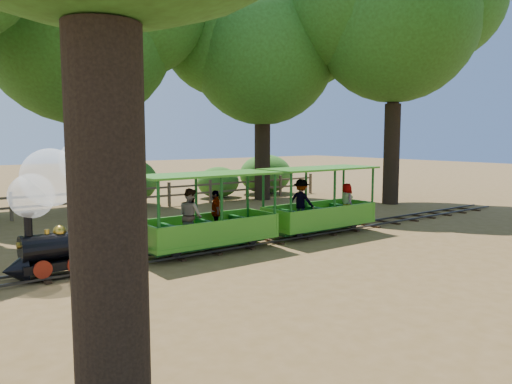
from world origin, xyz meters
TOP-DOWN VIEW (x-y plane):
  - ground at (0.00, 0.00)m, footprint 90.00×90.00m
  - track at (0.00, 0.00)m, footprint 22.00×1.00m
  - locomotive at (-5.49, 0.06)m, footprint 2.53×1.19m
  - carriage_front at (-2.11, -0.02)m, footprint 3.62×1.48m
  - carriage_rear at (1.79, 0.03)m, footprint 3.62×1.48m
  - oak_nc at (-2.04, 9.60)m, footprint 9.38×8.26m
  - oak_ne at (5.47, 7.59)m, footprint 8.17×7.19m
  - oak_e at (8.97, 3.09)m, footprint 8.58×7.55m
  - fence at (0.00, 8.00)m, footprint 18.10×0.10m
  - shrub_mid_w at (-0.44, 9.30)m, footprint 2.95×2.27m
  - shrub_mid_e at (4.26, 9.30)m, footprint 2.10×1.62m
  - shrub_east at (7.12, 9.30)m, footprint 2.85×2.19m

SIDE VIEW (x-z plane):
  - ground at x=0.00m, z-range 0.00..0.00m
  - track at x=0.00m, z-range 0.02..0.12m
  - fence at x=0.00m, z-range 0.08..1.08m
  - shrub_mid_e at x=4.26m, z-range 0.00..1.46m
  - carriage_front at x=-2.11m, z-range -0.14..1.74m
  - carriage_rear at x=1.79m, z-range -0.13..1.75m
  - shrub_east at x=7.12m, z-range 0.00..1.97m
  - shrub_mid_w at x=-0.44m, z-range 0.00..2.04m
  - locomotive at x=-5.49m, z-range 0.18..3.09m
  - oak_ne at x=5.47m, z-range 2.03..11.96m
  - oak_nc at x=-2.04m, z-range 2.06..12.92m
  - oak_e at x=8.97m, z-range 2.50..13.66m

